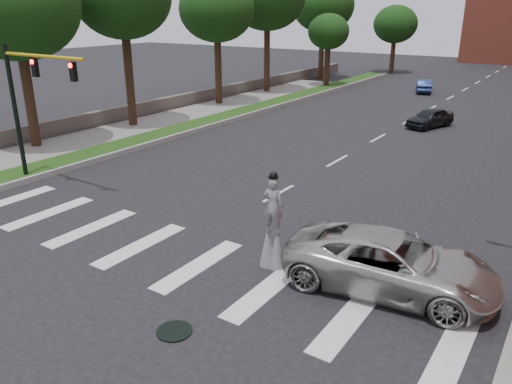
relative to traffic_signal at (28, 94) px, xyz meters
name	(u,v)px	position (x,y,z in m)	size (l,w,h in m)	color
ground_plane	(147,267)	(9.78, -3.00, -4.15)	(160.00, 160.00, 0.00)	black
grass_median	(231,115)	(-1.72, 17.00, -4.03)	(2.00, 60.00, 0.25)	#1A3D11
median_curb	(242,117)	(-0.67, 17.00, -4.01)	(0.20, 60.00, 0.28)	gray
sidewalk_left	(96,138)	(-4.72, 7.00, -4.06)	(4.00, 60.00, 0.18)	slate
stone_wall	(192,99)	(-7.22, 19.00, -3.60)	(0.50, 56.00, 1.10)	#524C46
manhole	(174,331)	(12.78, -5.00, -4.13)	(0.90, 0.90, 0.04)	black
traffic_signal	(28,94)	(0.00, 0.00, 0.00)	(5.30, 0.23, 6.20)	black
stilt_performer	(273,230)	(13.02, -0.74, -2.89)	(0.84, 0.56, 3.13)	black
suv_crossing	(391,263)	(16.52, 0.00, -3.32)	(2.77, 6.00, 1.67)	#AAA7A0
car_near	(430,118)	(11.57, 21.80, -3.50)	(1.54, 3.82, 1.30)	black
car_mid	(424,86)	(6.83, 36.67, -3.53)	(1.32, 3.79, 1.25)	navy
tree_1	(15,6)	(-5.81, 3.63, 3.61)	(6.77, 6.77, 10.67)	black
tree_3	(217,10)	(-5.46, 20.42, 3.36)	(5.96, 5.96, 10.10)	black
tree_5	(323,6)	(-5.74, 39.65, 3.76)	(6.77, 6.77, 10.82)	black
tree_6	(329,32)	(-2.42, 34.39, 1.25)	(4.08, 4.08, 7.22)	black
tree_7	(395,24)	(-1.07, 50.00, 1.63)	(5.28, 5.28, 8.07)	black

